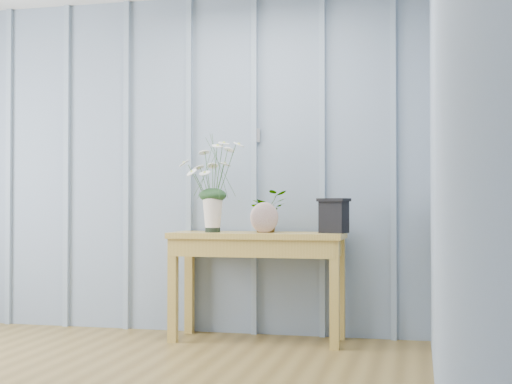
% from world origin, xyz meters
% --- Properties ---
extents(room_shell, '(4.00, 4.50, 2.50)m').
position_xyz_m(room_shell, '(0.00, 0.92, 1.99)').
color(room_shell, '#808FA4').
rests_on(room_shell, ground).
extents(sideboard, '(1.20, 0.45, 0.75)m').
position_xyz_m(sideboard, '(0.83, 1.99, 0.64)').
color(sideboard, '#AD8A3A').
rests_on(sideboard, ground).
extents(daisy_vase, '(0.47, 0.36, 0.67)m').
position_xyz_m(daisy_vase, '(0.52, 1.94, 1.17)').
color(daisy_vase, black).
rests_on(daisy_vase, sideboard).
extents(spider_plant, '(0.35, 0.34, 0.29)m').
position_xyz_m(spider_plant, '(0.89, 2.05, 0.90)').
color(spider_plant, '#18361A').
rests_on(spider_plant, sideboard).
extents(felt_disc_vessel, '(0.21, 0.17, 0.21)m').
position_xyz_m(felt_disc_vessel, '(0.90, 1.92, 0.86)').
color(felt_disc_vessel, '#8B4D56').
rests_on(felt_disc_vessel, sideboard).
extents(carved_box, '(0.23, 0.20, 0.24)m').
position_xyz_m(carved_box, '(1.36, 2.00, 0.87)').
color(carved_box, black).
rests_on(carved_box, sideboard).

